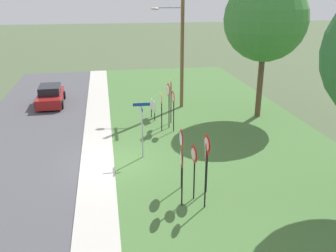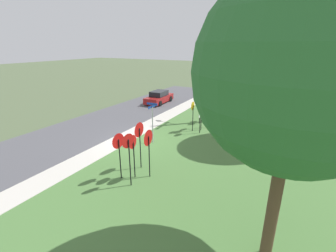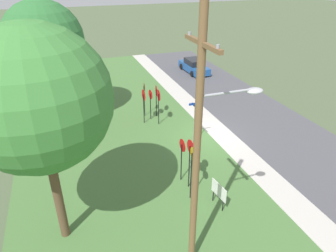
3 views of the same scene
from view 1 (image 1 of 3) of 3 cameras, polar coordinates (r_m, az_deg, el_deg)
The scene contains 18 objects.
ground_plane at distance 18.15m, azimuth -8.26°, elevation -5.73°, with size 160.00×160.00×0.00m, color #4C5B3D.
road_asphalt at distance 18.72m, azimuth -23.18°, elevation -6.40°, with size 44.00×6.40×0.01m, color #4C4C51.
sidewalk_strip at distance 18.15m, azimuth -10.80°, elevation -5.79°, with size 44.00×1.60×0.06m, color #BCB7AD.
grass_median at distance 19.17m, azimuth 10.00°, elevation -4.31°, with size 44.00×12.00×0.04m, color #477038.
stop_sign_near_left at distance 21.38m, azimuth -1.06°, elevation 3.42°, with size 0.64×0.10×2.32m.
stop_sign_near_right at distance 22.65m, azimuth 0.40°, elevation 5.28°, with size 0.61×0.11×2.83m.
stop_sign_far_left at distance 21.82m, azimuth 0.08°, elevation 4.67°, with size 0.76×0.11×2.72m.
stop_sign_far_center at distance 21.28m, azimuth 0.80°, elevation 3.60°, with size 0.67×0.10×2.43m.
yield_sign_near_left at distance 14.32m, azimuth 3.98°, elevation -5.20°, with size 0.70×0.12×2.29m.
yield_sign_near_right at distance 13.82m, azimuth 2.07°, elevation -5.70°, with size 0.77×0.12×2.40m.
yield_sign_far_left at distance 13.67m, azimuth 5.76°, elevation -5.27°, with size 0.69×0.16×2.65m.
yield_sign_far_right at distance 15.02m, azimuth 2.02°, elevation -2.83°, with size 0.81×0.10×2.60m.
yield_sign_center at distance 14.76m, azimuth 5.96°, elevation -3.61°, with size 0.82×0.11×2.53m.
street_name_post at distance 17.96m, azimuth -4.00°, elevation 0.10°, with size 0.96×0.82×2.80m.
utility_pole at distance 25.48m, azimuth 1.91°, elevation 13.86°, with size 2.10×2.23×9.35m.
notice_board at distance 23.73m, azimuth -2.33°, elevation 3.02°, with size 1.09×0.17×1.25m.
oak_tree_left at distance 24.03m, azimuth 14.72°, elevation 15.47°, with size 5.05×5.05×8.66m.
parked_hatchback_near at distance 28.32m, azimuth -17.57°, elevation 4.45°, with size 4.25×1.99×1.39m.
Camera 1 is at (16.36, -0.20, 7.86)m, focal length 39.77 mm.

